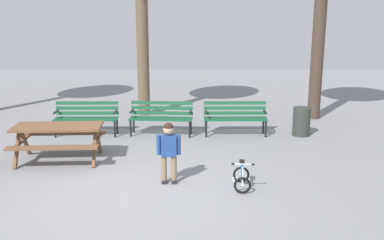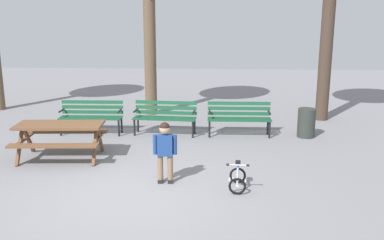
% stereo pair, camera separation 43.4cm
% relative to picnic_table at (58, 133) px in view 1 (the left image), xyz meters
% --- Properties ---
extents(ground, '(36.00, 36.00, 0.00)m').
position_rel_picnic_table_xyz_m(ground, '(1.82, -1.78, -0.59)').
color(ground, gray).
extents(picnic_table, '(1.89, 1.46, 0.79)m').
position_rel_picnic_table_xyz_m(picnic_table, '(0.00, 0.00, 0.00)').
color(picnic_table, brown).
rests_on(picnic_table, ground).
extents(park_bench_far_left, '(1.61, 0.48, 0.85)m').
position_rel_picnic_table_xyz_m(park_bench_far_left, '(0.09, 2.04, -0.08)').
color(park_bench_far_left, '#195133').
rests_on(park_bench_far_left, ground).
extents(park_bench_left, '(1.63, 0.58, 0.85)m').
position_rel_picnic_table_xyz_m(park_bench_left, '(2.00, 2.08, -0.08)').
color(park_bench_left, '#195133').
rests_on(park_bench_left, ground).
extents(park_bench_right, '(1.61, 0.48, 0.85)m').
position_rel_picnic_table_xyz_m(park_bench_right, '(3.89, 2.08, -0.08)').
color(park_bench_right, '#195133').
rests_on(park_bench_right, ground).
extents(child_standing, '(0.43, 0.19, 1.14)m').
position_rel_picnic_table_xyz_m(child_standing, '(2.39, -1.24, 0.08)').
color(child_standing, '#7F664C').
rests_on(child_standing, ground).
extents(kids_bicycle, '(0.39, 0.58, 0.54)m').
position_rel_picnic_table_xyz_m(kids_bicycle, '(3.70, -1.46, -0.39)').
color(kids_bicycle, black).
rests_on(kids_bicycle, ground).
extents(trash_bin, '(0.44, 0.44, 0.73)m').
position_rel_picnic_table_xyz_m(trash_bin, '(5.57, 2.02, -0.23)').
color(trash_bin, '#2D332D').
rests_on(trash_bin, ground).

